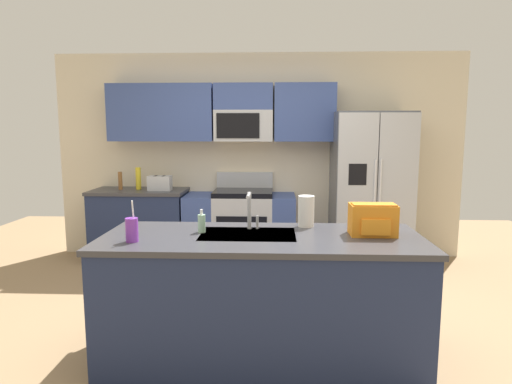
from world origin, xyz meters
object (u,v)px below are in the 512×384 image
(range_oven, at_px, (240,226))
(paper_towel_roll, at_px, (306,211))
(bottle_yellow, at_px, (138,178))
(toaster, at_px, (160,183))
(sink_faucet, at_px, (250,208))
(refrigerator, at_px, (370,190))
(pepper_mill, at_px, (120,181))
(soap_dispenser, at_px, (202,223))
(drink_cup_purple, at_px, (132,230))
(backpack, at_px, (373,219))

(range_oven, bearing_deg, paper_towel_roll, -71.67)
(bottle_yellow, bearing_deg, range_oven, -0.96)
(toaster, bearing_deg, sink_faucet, -59.55)
(refrigerator, relative_size, pepper_mill, 8.32)
(toaster, relative_size, bottle_yellow, 1.01)
(range_oven, xyz_separation_m, soap_dispenser, (-0.10, -2.25, 0.53))
(sink_faucet, relative_size, soap_dispenser, 1.66)
(toaster, xyz_separation_m, drink_cup_purple, (0.47, -2.50, -0.01))
(toaster, bearing_deg, refrigerator, -0.43)
(backpack, bearing_deg, refrigerator, 78.49)
(drink_cup_purple, height_order, backpack, drink_cup_purple)
(bottle_yellow, height_order, soap_dispenser, bottle_yellow)
(paper_towel_roll, bearing_deg, soap_dispenser, -163.77)
(refrigerator, bearing_deg, toaster, 179.57)
(pepper_mill, bearing_deg, bottle_yellow, 6.12)
(range_oven, xyz_separation_m, pepper_mill, (-1.50, -0.00, 0.57))
(range_oven, xyz_separation_m, toaster, (-0.99, -0.05, 0.55))
(range_oven, distance_m, refrigerator, 1.65)
(bottle_yellow, height_order, sink_faucet, sink_faucet)
(pepper_mill, height_order, sink_faucet, sink_faucet)
(backpack, bearing_deg, toaster, 133.38)
(sink_faucet, bearing_deg, refrigerator, 57.37)
(toaster, relative_size, soap_dispenser, 1.65)
(toaster, bearing_deg, soap_dispenser, -68.05)
(range_oven, distance_m, drink_cup_purple, 2.66)
(sink_faucet, relative_size, drink_cup_purple, 1.00)
(sink_faucet, height_order, paper_towel_roll, sink_faucet)
(toaster, height_order, soap_dispenser, toaster)
(refrigerator, relative_size, backpack, 5.78)
(refrigerator, bearing_deg, bottle_yellow, 178.13)
(drink_cup_purple, bearing_deg, range_oven, 78.42)
(drink_cup_purple, distance_m, soap_dispenser, 0.51)
(paper_towel_roll, bearing_deg, pepper_mill, 137.01)
(backpack, bearing_deg, pepper_mill, 138.94)
(pepper_mill, bearing_deg, paper_towel_roll, -42.99)
(toaster, xyz_separation_m, backpack, (2.11, -2.24, 0.03))
(toaster, height_order, paper_towel_roll, paper_towel_roll)
(pepper_mill, xyz_separation_m, backpack, (2.63, -2.29, 0.01))
(bottle_yellow, bearing_deg, drink_cup_purple, -73.57)
(range_oven, relative_size, pepper_mill, 6.12)
(pepper_mill, distance_m, drink_cup_purple, 2.73)
(paper_towel_roll, relative_size, backpack, 0.75)
(range_oven, xyz_separation_m, sink_faucet, (0.24, -2.15, 0.62))
(range_oven, xyz_separation_m, paper_towel_roll, (0.67, -2.03, 0.58))
(drink_cup_purple, bearing_deg, paper_towel_roll, 23.49)
(refrigerator, height_order, backpack, refrigerator)
(pepper_mill, relative_size, soap_dispenser, 1.31)
(pepper_mill, bearing_deg, soap_dispenser, -58.14)
(bottle_yellow, xyz_separation_m, sink_faucet, (1.52, -2.17, 0.03))
(refrigerator, height_order, sink_faucet, refrigerator)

